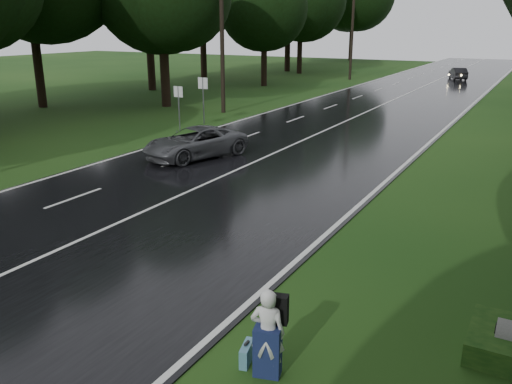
# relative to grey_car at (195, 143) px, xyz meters

# --- Properties ---
(ground) EXTENTS (160.00, 160.00, 0.00)m
(ground) POSITION_rel_grey_car_xyz_m (2.75, -8.83, -0.70)
(ground) COLOR #1F4113
(ground) RESTS_ON ground
(road) EXTENTS (12.00, 140.00, 0.04)m
(road) POSITION_rel_grey_car_xyz_m (2.75, 11.17, -0.68)
(road) COLOR black
(road) RESTS_ON ground
(lane_center) EXTENTS (0.12, 140.00, 0.01)m
(lane_center) POSITION_rel_grey_car_xyz_m (2.75, 11.17, -0.66)
(lane_center) COLOR silver
(lane_center) RESTS_ON road
(grey_car) EXTENTS (3.64, 5.24, 1.33)m
(grey_car) POSITION_rel_grey_car_xyz_m (0.00, 0.00, 0.00)
(grey_car) COLOR #4B4C50
(grey_car) RESTS_ON road
(far_car) EXTENTS (2.56, 4.01, 1.25)m
(far_car) POSITION_rel_grey_car_xyz_m (4.47, 42.26, -0.04)
(far_car) COLOR black
(far_car) RESTS_ON road
(hitchhiker) EXTENTS (0.67, 0.63, 1.62)m
(hitchhiker) POSITION_rel_grey_car_xyz_m (10.00, -12.00, 0.05)
(hitchhiker) COLOR silver
(hitchhiker) RESTS_ON ground
(suitcase) EXTENTS (0.27, 0.53, 0.36)m
(suitcase) POSITION_rel_grey_car_xyz_m (9.52, -11.90, -0.52)
(suitcase) COLOR teal
(suitcase) RESTS_ON ground
(utility_pole_mid) EXTENTS (1.80, 0.28, 10.68)m
(utility_pole_mid) POSITION_rel_grey_car_xyz_m (-5.75, 11.42, -0.70)
(utility_pole_mid) COLOR black
(utility_pole_mid) RESTS_ON ground
(utility_pole_far) EXTENTS (1.80, 0.28, 10.67)m
(utility_pole_far) POSITION_rel_grey_car_xyz_m (-5.75, 36.86, -0.70)
(utility_pole_far) COLOR black
(utility_pole_far) RESTS_ON ground
(road_sign_a) EXTENTS (0.59, 0.10, 2.47)m
(road_sign_a) POSITION_rel_grey_car_xyz_m (-4.45, 4.80, -0.70)
(road_sign_a) COLOR white
(road_sign_a) RESTS_ON ground
(road_sign_b) EXTENTS (0.66, 0.10, 2.74)m
(road_sign_b) POSITION_rel_grey_car_xyz_m (-4.45, 7.19, -0.70)
(road_sign_b) COLOR white
(road_sign_b) RESTS_ON ground
(tree_left_d) EXTENTS (9.16, 9.16, 14.32)m
(tree_left_d) POSITION_rel_grey_car_xyz_m (-10.91, 11.81, -0.70)
(tree_left_d) COLOR black
(tree_left_d) RESTS_ON ground
(tree_left_e) EXTENTS (8.00, 8.00, 12.51)m
(tree_left_e) POSITION_rel_grey_car_xyz_m (-11.03, 27.08, -0.70)
(tree_left_e) COLOR black
(tree_left_e) RESTS_ON ground
(tree_left_f) EXTENTS (9.25, 9.25, 14.45)m
(tree_left_f) POSITION_rel_grey_car_xyz_m (-13.64, 41.02, -0.70)
(tree_left_f) COLOR black
(tree_left_f) RESTS_ON ground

